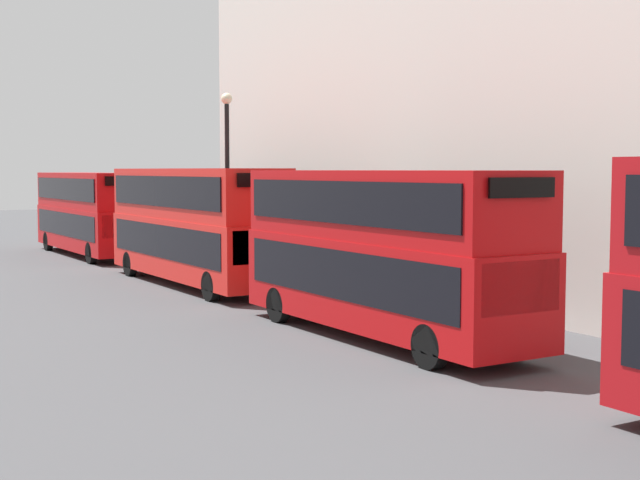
{
  "coord_description": "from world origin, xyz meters",
  "views": [
    {
      "loc": [
        -11.32,
        0.65,
        4.32
      ],
      "look_at": [
        0.48,
        20.48,
        2.5
      ],
      "focal_mm": 50.0,
      "sensor_mm": 36.0,
      "label": 1
    }
  ],
  "objects": [
    {
      "name": "street_lamp",
      "position": [
        3.35,
        32.37,
        4.44
      ],
      "size": [
        0.44,
        0.44,
        7.3
      ],
      "color": "black",
      "rests_on": "ground"
    },
    {
      "name": "bus_third_in_queue",
      "position": [
        1.6,
        31.56,
        2.41
      ],
      "size": [
        2.59,
        11.34,
        4.37
      ],
      "color": "red",
      "rests_on": "ground"
    },
    {
      "name": "bus_second_in_queue",
      "position": [
        1.6,
        19.28,
        2.38
      ],
      "size": [
        2.59,
        10.16,
        4.31
      ],
      "color": "#B20C0F",
      "rests_on": "ground"
    },
    {
      "name": "pedestrian",
      "position": [
        4.07,
        21.2,
        0.73
      ],
      "size": [
        0.36,
        0.36,
        1.58
      ],
      "color": "#334C6B",
      "rests_on": "ground"
    },
    {
      "name": "bus_trailing",
      "position": [
        1.6,
        45.06,
        2.31
      ],
      "size": [
        2.59,
        11.18,
        4.18
      ],
      "color": "#B20C0F",
      "rests_on": "ground"
    }
  ]
}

